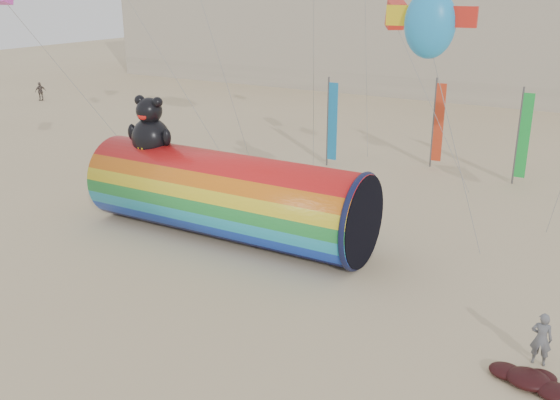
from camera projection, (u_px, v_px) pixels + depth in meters
The scene contains 5 objects.
ground at pixel (249, 269), 23.50m from camera, with size 160.00×160.00×0.00m, color #CCB58C.
windsock_assembly at pixel (226, 193), 26.01m from camera, with size 12.45×3.79×5.74m.
kite_handler at pixel (541, 339), 17.41m from camera, with size 0.58×0.38×1.59m, color slate.
fabric_bundle at pixel (536, 382), 16.57m from camera, with size 2.62×1.35×0.41m.
festival_banners at pixel (427, 127), 34.79m from camera, with size 10.87×2.88×5.20m.
Camera 1 is at (11.67, -17.91, 10.18)m, focal length 40.00 mm.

